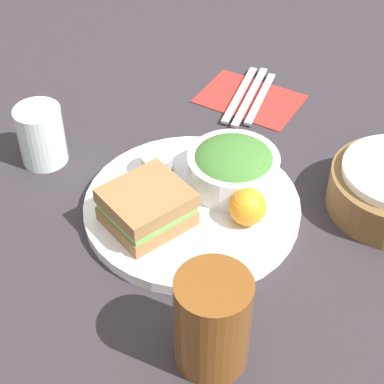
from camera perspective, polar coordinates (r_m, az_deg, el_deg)
ground_plane at (r=0.89m, az=0.00°, el=-1.73°), size 4.00×4.00×0.00m
plate at (r=0.88m, az=0.00°, el=-1.35°), size 0.30×0.30×0.02m
sandwich at (r=0.83m, az=-4.04°, el=-1.34°), size 0.13×0.12×0.05m
salad_bowl at (r=0.89m, az=3.69°, el=2.30°), size 0.13×0.13×0.06m
dressing_cup at (r=0.91m, az=-3.07°, el=2.49°), size 0.05×0.05×0.03m
orange_wedge at (r=0.84m, az=4.96°, el=-1.32°), size 0.05×0.05×0.05m
drink_glass at (r=0.69m, az=1.82°, el=-11.44°), size 0.08×0.08×0.12m
napkin at (r=1.10m, az=5.17°, el=8.27°), size 0.12×0.16×0.00m
fork at (r=1.10m, az=4.27°, el=8.65°), size 0.17×0.04×0.01m
knife at (r=1.10m, az=5.18°, el=8.46°), size 0.18×0.05×0.01m
spoon at (r=1.09m, az=6.09°, el=8.27°), size 0.15×0.04×0.01m
water_glass at (r=0.97m, az=-13.26°, el=4.94°), size 0.07×0.07×0.09m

